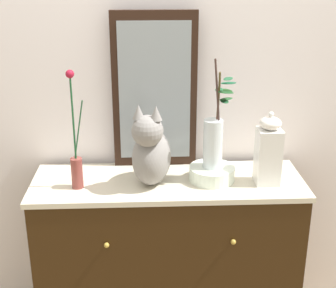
# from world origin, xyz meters

# --- Properties ---
(wall_back) EXTENTS (4.40, 0.08, 2.60)m
(wall_back) POSITION_xyz_m (0.00, 0.29, 1.30)
(wall_back) COLOR white
(wall_back) RESTS_ON ground_plane
(sideboard) EXTENTS (1.26, 0.44, 0.93)m
(sideboard) POSITION_xyz_m (0.00, -0.00, 0.46)
(sideboard) COLOR black
(sideboard) RESTS_ON ground_plane
(mirror_leaning) EXTENTS (0.40, 0.03, 0.75)m
(mirror_leaning) POSITION_xyz_m (-0.05, 0.19, 1.30)
(mirror_leaning) COLOR black
(mirror_leaning) RESTS_ON sideboard
(cat_sitting) EXTENTS (0.23, 0.42, 0.39)m
(cat_sitting) POSITION_xyz_m (-0.08, -0.04, 1.09)
(cat_sitting) COLOR gray
(cat_sitting) RESTS_ON sideboard
(vase_slim_green) EXTENTS (0.07, 0.05, 0.54)m
(vase_slim_green) POSITION_xyz_m (-0.41, -0.06, 1.06)
(vase_slim_green) COLOR brown
(vase_slim_green) RESTS_ON sideboard
(bowl_porcelain) EXTENTS (0.21, 0.21, 0.07)m
(bowl_porcelain) POSITION_xyz_m (0.20, -0.01, 0.96)
(bowl_porcelain) COLOR white
(bowl_porcelain) RESTS_ON sideboard
(vase_glass_clear) EXTENTS (0.14, 0.16, 0.51)m
(vase_glass_clear) POSITION_xyz_m (0.21, -0.01, 1.13)
(vase_glass_clear) COLOR silver
(vase_glass_clear) RESTS_ON bowl_porcelain
(jar_lidded_porcelain) EXTENTS (0.11, 0.11, 0.34)m
(jar_lidded_porcelain) POSITION_xyz_m (0.45, -0.05, 1.08)
(jar_lidded_porcelain) COLOR white
(jar_lidded_porcelain) RESTS_ON sideboard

